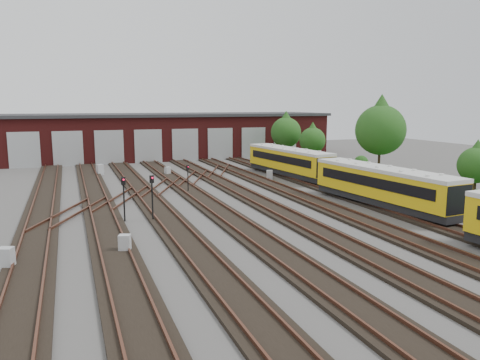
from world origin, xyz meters
name	(u,v)px	position (x,y,z in m)	size (l,w,h in m)	color
ground	(262,221)	(0.00, 0.00, 0.00)	(120.00, 120.00, 0.00)	#4A4845
track_network	(256,217)	(-0.17, 0.59, 0.11)	(30.40, 70.00, 0.33)	black
maintenance_shed	(155,135)	(-0.01, 39.97, 3.20)	(51.00, 12.50, 6.35)	#541515
grass_verge	(397,181)	(19.00, 10.00, 0.03)	(8.00, 55.00, 0.05)	#1D4A18
metro_train	(383,185)	(10.00, 0.45, 1.74)	(3.77, 45.52, 2.76)	black
signal_mast_0	(124,193)	(-8.68, 3.01, 1.93)	(0.28, 0.26, 2.98)	black
signal_mast_1	(152,192)	(-6.94, 2.21, 2.00)	(0.29, 0.28, 3.13)	black
signal_mast_2	(188,175)	(-2.25, 11.39, 1.59)	(0.25, 0.23, 2.45)	black
signal_mast_3	(355,178)	(9.40, 3.19, 1.88)	(0.28, 0.26, 2.90)	black
relay_cabinet_0	(6,259)	(-15.00, -4.47, 0.54)	(0.64, 0.54, 1.07)	#AEB0B3
relay_cabinet_1	(100,170)	(-8.82, 25.09, 0.57)	(0.69, 0.57, 1.15)	#AEB0B3
relay_cabinet_2	(125,244)	(-9.45, -3.87, 0.49)	(0.59, 0.49, 0.99)	#AEB0B3
relay_cabinet_3	(168,171)	(-1.87, 22.25, 0.46)	(0.55, 0.46, 0.91)	#AEB0B3
relay_cabinet_4	(270,175)	(7.44, 15.62, 0.48)	(0.58, 0.48, 0.97)	#AEB0B3
tree_0	(286,129)	(16.00, 29.60, 4.39)	(4.12, 4.12, 6.83)	black
tree_1	(313,137)	(17.40, 24.69, 3.52)	(3.31, 3.31, 5.49)	black
tree_2	(381,124)	(19.28, 13.42, 5.65)	(5.30, 5.30, 8.79)	black
tree_3	(477,161)	(19.30, 0.71, 3.16)	(2.97, 2.97, 4.93)	black
bush_0	(434,192)	(16.00, 1.68, 0.60)	(1.20, 1.20, 1.20)	#1E4E16
bush_1	(334,162)	(18.25, 20.70, 0.80)	(1.60, 1.60, 1.60)	#1E4E16
bush_2	(361,161)	(21.62, 20.01, 0.89)	(1.77, 1.77, 1.77)	#1E4E16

